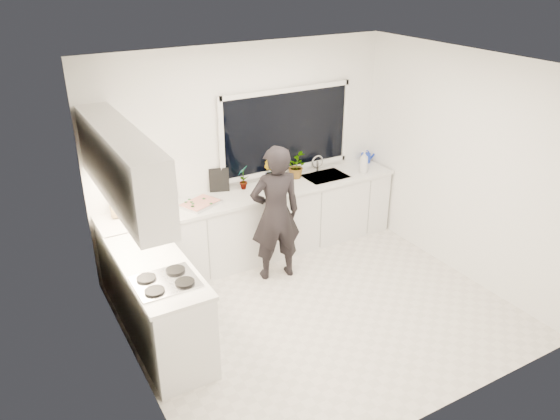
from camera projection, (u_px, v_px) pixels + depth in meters
floor at (318, 312)px, 6.12m from camera, size 4.00×3.50×0.02m
wall_back at (244, 152)px, 6.92m from camera, size 4.00×0.02×2.70m
wall_left at (125, 250)px, 4.63m from camera, size 0.02×3.50×2.70m
wall_right at (463, 167)px, 6.45m from camera, size 0.02×3.50×2.70m
ceiling at (326, 65)px, 4.96m from camera, size 4.00×3.50×0.02m
window at (286, 130)px, 7.08m from camera, size 1.80×0.02×1.00m
base_cabinets_back at (257, 225)px, 7.06m from camera, size 3.92×0.58×0.88m
base_cabinets_left at (160, 306)px, 5.45m from camera, size 0.58×1.60×0.88m
countertop_back at (257, 193)px, 6.86m from camera, size 3.94×0.62×0.04m
countertop_left at (156, 266)px, 5.25m from camera, size 0.62×1.60×0.04m
upper_cabinets at (121, 165)px, 5.07m from camera, size 0.34×2.10×0.70m
sink at (325, 179)px, 7.35m from camera, size 0.58×0.42×0.14m
faucet at (317, 164)px, 7.44m from camera, size 0.03×0.03×0.22m
stovetop at (165, 281)px, 4.95m from camera, size 0.56×0.48×0.03m
person at (275, 214)px, 6.45m from camera, size 0.68×0.51×1.69m
pizza_tray at (200, 204)px, 6.48m from camera, size 0.54×0.48×0.03m
pizza at (200, 202)px, 6.48m from camera, size 0.48×0.42×0.01m
watering_can at (366, 158)px, 7.79m from camera, size 0.18×0.18×0.13m
paper_towel_roll at (135, 204)px, 6.20m from camera, size 0.13×0.13×0.26m
knife_block at (116, 208)px, 6.15m from camera, size 0.13×0.11×0.22m
utensil_crock at (166, 232)px, 5.68m from camera, size 0.14×0.14×0.16m
picture_frame_large at (163, 192)px, 6.48m from camera, size 0.22×0.06×0.28m
picture_frame_small at (219, 180)px, 6.81m from camera, size 0.24×0.10×0.30m
herb_plants at (282, 169)px, 7.13m from camera, size 1.03×0.37×0.33m
soap_bottles at (364, 163)px, 7.39m from camera, size 0.13×0.13×0.32m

